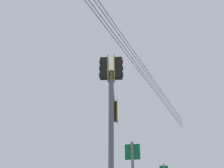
% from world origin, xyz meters
% --- Properties ---
extents(signal_mast_assembly, '(3.95, 1.68, 7.08)m').
position_xyz_m(signal_mast_assembly, '(-1.36, -0.70, 4.98)').
color(signal_mast_assembly, slate).
rests_on(signal_mast_assembly, ground).
extents(overhead_wire_span, '(24.41, 19.12, 1.31)m').
position_xyz_m(overhead_wire_span, '(-1.93, -0.01, 8.63)').
color(overhead_wire_span, black).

